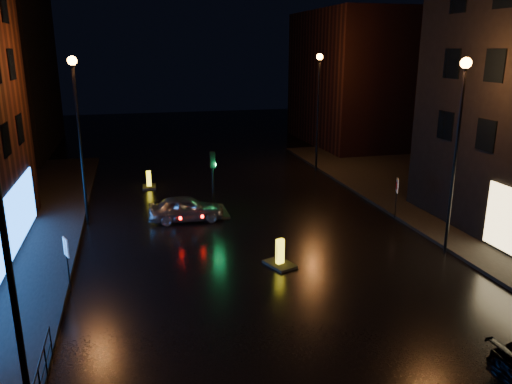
# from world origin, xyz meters

# --- Properties ---
(ground) EXTENTS (120.00, 120.00, 0.00)m
(ground) POSITION_xyz_m (0.00, 0.00, 0.00)
(ground) COLOR black
(ground) RESTS_ON ground
(building_far_right) EXTENTS (8.00, 14.00, 12.00)m
(building_far_right) POSITION_xyz_m (15.00, 32.00, 6.00)
(building_far_right) COLOR black
(building_far_right) RESTS_ON ground
(street_lamp_lnear) EXTENTS (0.44, 0.44, 8.37)m
(street_lamp_lnear) POSITION_xyz_m (-7.80, -2.00, 5.56)
(street_lamp_lnear) COLOR black
(street_lamp_lnear) RESTS_ON ground
(street_lamp_lfar) EXTENTS (0.44, 0.44, 8.37)m
(street_lamp_lfar) POSITION_xyz_m (-7.80, 14.00, 5.56)
(street_lamp_lfar) COLOR black
(street_lamp_lfar) RESTS_ON ground
(street_lamp_rnear) EXTENTS (0.44, 0.44, 8.37)m
(street_lamp_rnear) POSITION_xyz_m (7.80, 6.00, 5.56)
(street_lamp_rnear) COLOR black
(street_lamp_rnear) RESTS_ON ground
(street_lamp_rfar) EXTENTS (0.44, 0.44, 8.37)m
(street_lamp_rfar) POSITION_xyz_m (7.80, 22.00, 5.56)
(street_lamp_rfar) COLOR black
(street_lamp_rfar) RESTS_ON ground
(traffic_signal) EXTENTS (1.40, 2.40, 3.45)m
(traffic_signal) POSITION_xyz_m (-1.20, 14.00, 0.50)
(traffic_signal) COLOR black
(traffic_signal) RESTS_ON ground
(silver_hatchback) EXTENTS (3.95, 1.73, 1.32)m
(silver_hatchback) POSITION_xyz_m (-2.80, 13.14, 0.66)
(silver_hatchback) COLOR #B3B6BB
(silver_hatchback) RESTS_ON ground
(bollard_near) EXTENTS (1.31, 1.57, 1.17)m
(bollard_near) POSITION_xyz_m (0.33, 6.50, 0.26)
(bollard_near) COLOR black
(bollard_near) RESTS_ON ground
(bollard_far) EXTENTS (0.90, 1.30, 1.11)m
(bollard_far) POSITION_xyz_m (-4.40, 20.19, 0.24)
(bollard_far) COLOR black
(bollard_far) RESTS_ON ground
(road_sign_left) EXTENTS (0.24, 0.49, 2.12)m
(road_sign_left) POSITION_xyz_m (-7.90, 6.21, 1.59)
(road_sign_left) COLOR black
(road_sign_left) RESTS_ON ground
(road_sign_right) EXTENTS (0.25, 0.52, 2.24)m
(road_sign_right) POSITION_xyz_m (7.90, 10.59, 1.68)
(road_sign_right) COLOR black
(road_sign_right) RESTS_ON ground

